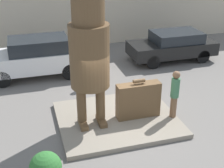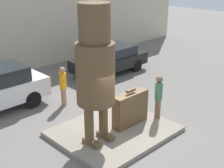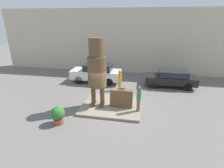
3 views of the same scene
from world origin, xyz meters
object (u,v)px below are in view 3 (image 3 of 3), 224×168
statue_figure (97,67)px  giant_suitcase (121,98)px  planter_pot (58,115)px  worker_hivis (120,79)px  tourist (139,98)px  parked_car_white (97,73)px  parked_car_black (171,78)px

statue_figure → giant_suitcase: (1.57, -0.02, -1.95)m
planter_pot → worker_hivis: (2.65, 5.56, 0.34)m
tourist → parked_car_white: size_ratio=0.36×
giant_suitcase → parked_car_white: size_ratio=0.32×
statue_figure → parked_car_black: bearing=42.7°
tourist → parked_car_white: tourist is taller
giant_suitcase → tourist: (1.10, -0.36, 0.30)m
statue_figure → worker_hivis: bearing=72.5°
parked_car_white → parked_car_black: 6.57m
giant_suitcase → worker_hivis: worker_hivis is taller
planter_pot → worker_hivis: size_ratio=0.63×
tourist → worker_hivis: bearing=115.1°
statue_figure → worker_hivis: statue_figure is taller
planter_pot → worker_hivis: 6.17m
statue_figure → parked_car_black: size_ratio=1.04×
parked_car_black → worker_hivis: size_ratio=2.53×
giant_suitcase → planter_pot: 3.99m
statue_figure → planter_pot: statue_figure is taller
parked_car_white → worker_hivis: bearing=148.2°
statue_figure → planter_pot: size_ratio=4.18×
worker_hivis → planter_pot: bearing=-115.5°
statue_figure → parked_car_black: 7.33m
planter_pot → parked_car_white: bearing=87.8°
parked_car_white → planter_pot: size_ratio=4.30×
giant_suitcase → planter_pot: giant_suitcase is taller
tourist → statue_figure: bearing=171.9°
giant_suitcase → worker_hivis: bearing=100.0°
parked_car_white → worker_hivis: size_ratio=2.70×
giant_suitcase → planter_pot: (-3.21, -2.36, -0.19)m
tourist → parked_car_white: 6.46m
statue_figure → tourist: statue_figure is taller
giant_suitcase → parked_car_black: size_ratio=0.34×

